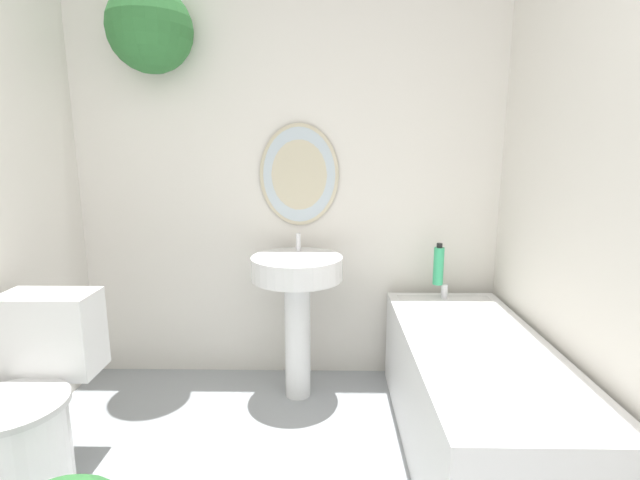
{
  "coord_description": "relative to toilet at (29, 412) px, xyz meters",
  "views": [
    {
      "loc": [
        0.22,
        -0.36,
        1.34
      ],
      "look_at": [
        0.19,
        1.4,
        0.98
      ],
      "focal_mm": 26.0,
      "sensor_mm": 36.0,
      "label": 1
    }
  ],
  "objects": [
    {
      "name": "wall_back",
      "position": [
        0.81,
        1.01,
        1.01
      ],
      "size": [
        2.51,
        0.43,
        2.4
      ],
      "color": "silver",
      "rests_on": "ground_plane"
    },
    {
      "name": "toilet",
      "position": [
        0.0,
        0.0,
        0.0
      ],
      "size": [
        0.4,
        0.59,
        0.75
      ],
      "color": "white",
      "rests_on": "ground_plane"
    },
    {
      "name": "pedestal_sink",
      "position": [
        1.0,
        0.73,
        0.27
      ],
      "size": [
        0.48,
        0.48,
        0.88
      ],
      "color": "white",
      "rests_on": "ground_plane"
    },
    {
      "name": "bathtub",
      "position": [
        1.81,
        0.25,
        -0.06
      ],
      "size": [
        0.6,
        1.41,
        0.6
      ],
      "color": "silver",
      "rests_on": "ground_plane"
    },
    {
      "name": "shampoo_bottle",
      "position": [
        1.77,
        0.86,
        0.37
      ],
      "size": [
        0.06,
        0.06,
        0.23
      ],
      "color": "#38B275",
      "rests_on": "bathtub"
    }
  ]
}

